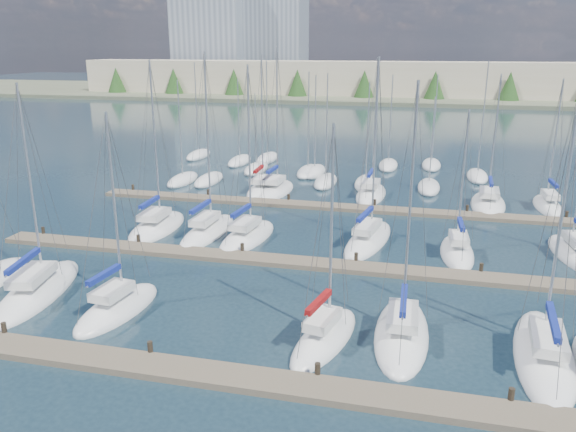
% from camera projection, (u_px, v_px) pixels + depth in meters
% --- Properties ---
extents(ground, '(400.00, 400.00, 0.00)m').
position_uv_depth(ground, '(364.00, 150.00, 78.71)').
color(ground, '#203440').
rests_on(ground, ground).
extents(dock_near, '(44.00, 1.93, 1.10)m').
position_uv_depth(dock_near, '(225.00, 376.00, 24.73)').
color(dock_near, '#6B5E4C').
rests_on(dock_near, ground).
extents(dock_mid, '(44.00, 1.93, 1.10)m').
position_uv_depth(dock_mid, '(295.00, 262.00, 37.75)').
color(dock_mid, '#6B5E4C').
rests_on(dock_mid, ground).
extents(dock_far, '(44.00, 1.93, 1.10)m').
position_uv_depth(dock_far, '(329.00, 207.00, 50.78)').
color(dock_far, '#6B5E4C').
rests_on(dock_far, ground).
extents(sailboat_e, '(2.78, 8.44, 13.38)m').
position_uv_depth(sailboat_e, '(402.00, 333.00, 28.36)').
color(sailboat_e, white).
rests_on(sailboat_e, ground).
extents(sailboat_p, '(3.06, 8.26, 13.82)m').
position_uv_depth(sailboat_p, '(371.00, 194.00, 54.95)').
color(sailboat_p, white).
rests_on(sailboat_p, ground).
extents(sailboat_m, '(3.30, 8.08, 11.14)m').
position_uv_depth(sailboat_m, '(574.00, 254.00, 39.21)').
color(sailboat_m, white).
rests_on(sailboat_m, ground).
extents(sailboat_n, '(2.57, 7.79, 14.00)m').
position_uv_depth(sailboat_n, '(261.00, 190.00, 56.53)').
color(sailboat_n, white).
rests_on(sailboat_n, ground).
extents(sailboat_f, '(3.54, 9.77, 13.54)m').
position_uv_depth(sailboat_f, '(544.00, 355.00, 26.38)').
color(sailboat_f, white).
rests_on(sailboat_f, ground).
extents(sailboat_k, '(4.09, 9.70, 14.16)m').
position_uv_depth(sailboat_k, '(368.00, 240.00, 42.01)').
color(sailboat_k, white).
rests_on(sailboat_k, ground).
extents(sailboat_r, '(2.30, 7.32, 12.16)m').
position_uv_depth(sailboat_r, '(548.00, 206.00, 50.78)').
color(sailboat_r, white).
rests_on(sailboat_r, ground).
extents(sailboat_c, '(3.25, 7.05, 11.67)m').
position_uv_depth(sailboat_c, '(118.00, 308.00, 31.07)').
color(sailboat_c, white).
rests_on(sailboat_c, ground).
extents(sailboat_h, '(3.47, 8.40, 13.86)m').
position_uv_depth(sailboat_h, '(157.00, 227.00, 45.03)').
color(sailboat_h, white).
rests_on(sailboat_h, ground).
extents(sailboat_i, '(2.84, 8.99, 14.47)m').
position_uv_depth(sailboat_i, '(208.00, 231.00, 43.88)').
color(sailboat_i, white).
rests_on(sailboat_i, ground).
extents(sailboat_l, '(2.50, 7.00, 10.83)m').
position_uv_depth(sailboat_l, '(457.00, 252.00, 39.50)').
color(sailboat_l, white).
rests_on(sailboat_l, ground).
extents(sailboat_j, '(3.69, 8.35, 13.60)m').
position_uv_depth(sailboat_j, '(247.00, 237.00, 42.70)').
color(sailboat_j, white).
rests_on(sailboat_j, ground).
extents(sailboat_b, '(4.75, 9.88, 12.94)m').
position_uv_depth(sailboat_b, '(38.00, 290.00, 33.35)').
color(sailboat_b, white).
rests_on(sailboat_b, ground).
extents(sailboat_d, '(3.55, 7.13, 11.51)m').
position_uv_depth(sailboat_d, '(325.00, 338.00, 27.91)').
color(sailboat_d, white).
rests_on(sailboat_d, ground).
extents(sailboat_o, '(3.27, 8.08, 14.84)m').
position_uv_depth(sailboat_o, '(276.00, 190.00, 56.35)').
color(sailboat_o, white).
rests_on(sailboat_o, ground).
extents(sailboat_q, '(3.65, 8.86, 12.51)m').
position_uv_depth(sailboat_q, '(488.00, 204.00, 51.63)').
color(sailboat_q, white).
rests_on(sailboat_q, ground).
extents(distant_boats, '(36.93, 20.75, 13.30)m').
position_uv_depth(distant_boats, '(312.00, 171.00, 64.49)').
color(distant_boats, '#9EA0A5').
rests_on(distant_boats, ground).
extents(shoreline, '(400.00, 60.00, 38.00)m').
position_uv_depth(shoreline, '(353.00, 69.00, 163.01)').
color(shoreline, '#666B51').
rests_on(shoreline, ground).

